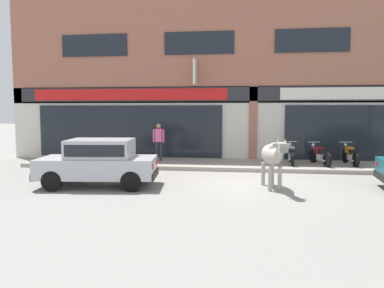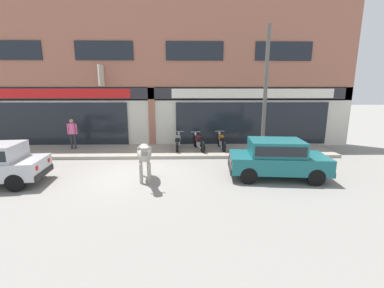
{
  "view_description": "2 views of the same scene",
  "coord_description": "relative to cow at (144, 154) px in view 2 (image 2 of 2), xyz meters",
  "views": [
    {
      "loc": [
        -0.46,
        -11.92,
        2.38
      ],
      "look_at": [
        -2.22,
        1.0,
        1.16
      ],
      "focal_mm": 35.0,
      "sensor_mm": 36.0,
      "label": 1
    },
    {
      "loc": [
        1.92,
        -9.67,
        3.28
      ],
      "look_at": [
        2.19,
        1.0,
        1.0
      ],
      "focal_mm": 24.0,
      "sensor_mm": 36.0,
      "label": 2
    }
  ],
  "objects": [
    {
      "name": "motorcycle_1",
      "position": [
        2.2,
        4.16,
        -0.47
      ],
      "size": [
        0.68,
        1.78,
        0.88
      ],
      "color": "black",
      "rests_on": "sidewalk"
    },
    {
      "name": "car_1",
      "position": [
        4.89,
        0.13,
        -0.19
      ],
      "size": [
        3.72,
        1.94,
        1.46
      ],
      "color": "black",
      "rests_on": "ground"
    },
    {
      "name": "motorcycle_0",
      "position": [
        1.09,
        4.3,
        -0.47
      ],
      "size": [
        0.52,
        1.81,
        0.88
      ],
      "color": "black",
      "rests_on": "sidewalk"
    },
    {
      "name": "shop_building",
      "position": [
        -0.43,
        5.94,
        3.21
      ],
      "size": [
        23.0,
        1.4,
        8.87
      ],
      "color": "#9E604C",
      "rests_on": "ground"
    },
    {
      "name": "utility_pole",
      "position": [
        5.25,
        3.16,
        2.14
      ],
      "size": [
        0.18,
        0.18,
        5.99
      ],
      "primitive_type": "cylinder",
      "color": "#595651",
      "rests_on": "sidewalk"
    },
    {
      "name": "ground_plane",
      "position": [
        -0.43,
        0.66,
        -1.01
      ],
      "size": [
        90.0,
        90.0,
        0.0
      ],
      "primitive_type": "plane",
      "color": "gray"
    },
    {
      "name": "motorcycle_2",
      "position": [
        3.41,
        4.34,
        -0.47
      ],
      "size": [
        0.52,
        1.81,
        0.88
      ],
      "color": "black",
      "rests_on": "sidewalk"
    },
    {
      "name": "sidewalk",
      "position": [
        -0.43,
        4.27,
        -0.93
      ],
      "size": [
        19.0,
        2.82,
        0.15
      ],
      "primitive_type": "cube",
      "color": "gray",
      "rests_on": "ground"
    },
    {
      "name": "pedestrian",
      "position": [
        -4.49,
        4.52,
        0.13
      ],
      "size": [
        0.5,
        0.32,
        1.6
      ],
      "color": "#2D2D33",
      "rests_on": "sidewalk"
    },
    {
      "name": "cow",
      "position": [
        0.0,
        0.0,
        0.0
      ],
      "size": [
        0.78,
        2.14,
        1.61
      ],
      "color": "#9E998E",
      "rests_on": "ground"
    }
  ]
}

